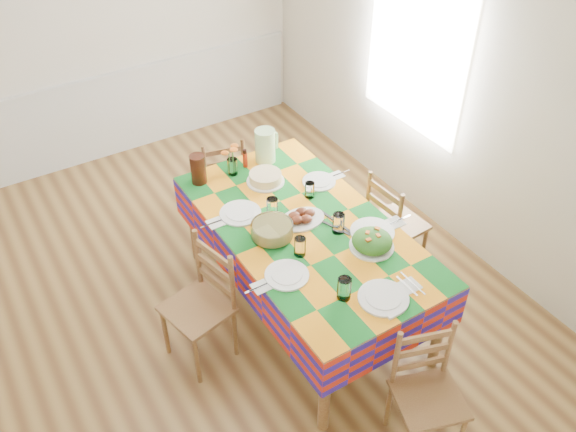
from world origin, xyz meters
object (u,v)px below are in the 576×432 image
object	(u,v)px
chair_near	(426,393)
chair_right	(393,225)
meat_platter	(302,218)
chair_far	(223,178)
dining_table	(305,236)
green_pitcher	(265,146)
chair_left	(202,305)
tea_pitcher	(198,169)

from	to	relation	value
chair_near	chair_right	world-z (taller)	chair_right
meat_platter	chair_near	world-z (taller)	chair_near
chair_far	dining_table	bearing A→B (deg)	103.68
meat_platter	chair_near	size ratio (longest dim) A/B	0.39
green_pitcher	chair_far	xyz separation A→B (m)	(-0.19, 0.46, -0.53)
meat_platter	chair_near	xyz separation A→B (m)	(0.00, -1.43, -0.41)
chair_far	chair_right	world-z (taller)	chair_right
chair_far	chair_right	size ratio (longest dim) A/B	0.94
chair_left	chair_right	distance (m)	1.71
tea_pitcher	chair_near	bearing A→B (deg)	-79.30
green_pitcher	tea_pitcher	size ratio (longest dim) A/B	1.17
green_pitcher	meat_platter	bearing A→B (deg)	-101.84
chair_far	chair_left	distance (m)	1.59
chair_left	chair_right	bearing A→B (deg)	76.41
dining_table	chair_left	distance (m)	0.89
tea_pitcher	dining_table	bearing A→B (deg)	-65.44
dining_table	chair_near	size ratio (longest dim) A/B	2.33
tea_pitcher	chair_right	size ratio (longest dim) A/B	0.26
green_pitcher	chair_near	world-z (taller)	green_pitcher
chair_far	chair_right	xyz separation A→B (m)	(0.87, -1.36, 0.03)
dining_table	chair_left	xyz separation A→B (m)	(-0.86, 0.01, -0.26)
dining_table	tea_pitcher	xyz separation A→B (m)	(-0.41, 0.91, 0.22)
chair_left	chair_right	world-z (taller)	chair_left
meat_platter	chair_right	xyz separation A→B (m)	(0.85, -0.08, -0.39)
green_pitcher	chair_left	size ratio (longest dim) A/B	0.29
chair_near	green_pitcher	bearing A→B (deg)	103.49
chair_near	chair_right	distance (m)	1.59
green_pitcher	chair_right	world-z (taller)	green_pitcher
tea_pitcher	chair_right	world-z (taller)	tea_pitcher
chair_far	meat_platter	bearing A→B (deg)	104.23
tea_pitcher	chair_far	size ratio (longest dim) A/B	0.27
meat_platter	chair_right	world-z (taller)	chair_right
green_pitcher	tea_pitcher	bearing A→B (deg)	178.82
meat_platter	chair_far	distance (m)	1.35
tea_pitcher	chair_left	size ratio (longest dim) A/B	0.25
dining_table	chair_right	distance (m)	0.90
dining_table	green_pitcher	xyz separation A→B (m)	(0.18, 0.89, 0.24)
dining_table	meat_platter	world-z (taller)	meat_platter
chair_near	chair_left	xyz separation A→B (m)	(-0.87, 1.37, 0.03)
green_pitcher	chair_left	world-z (taller)	green_pitcher
chair_far	tea_pitcher	bearing A→B (deg)	61.17
tea_pitcher	chair_far	distance (m)	0.79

